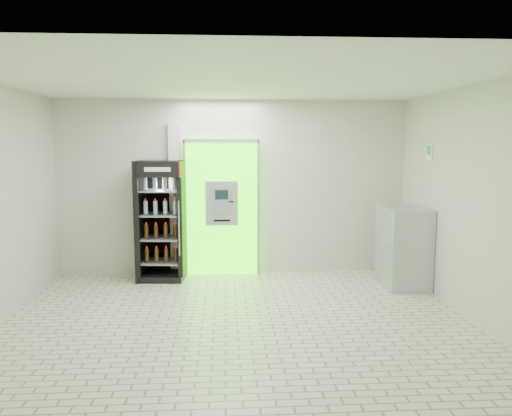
{
  "coord_description": "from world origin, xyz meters",
  "views": [
    {
      "loc": [
        -0.13,
        -6.09,
        2.26
      ],
      "look_at": [
        0.31,
        1.2,
        1.31
      ],
      "focal_mm": 35.0,
      "sensor_mm": 36.0,
      "label": 1
    }
  ],
  "objects": [
    {
      "name": "beverage_cooler",
      "position": [
        -1.2,
        2.17,
        0.95
      ],
      "size": [
        0.8,
        0.74,
        1.98
      ],
      "rotation": [
        0.0,
        0.0,
        -0.08
      ],
      "color": "black",
      "rests_on": "ground"
    },
    {
      "name": "room_shell",
      "position": [
        0.0,
        0.0,
        1.84
      ],
      "size": [
        6.0,
        6.0,
        6.0
      ],
      "color": "beige",
      "rests_on": "ground"
    },
    {
      "name": "steel_cabinet",
      "position": [
        2.67,
        1.51,
        0.63
      ],
      "size": [
        0.64,
        0.95,
        1.26
      ],
      "rotation": [
        0.0,
        0.0,
        -0.01
      ],
      "color": "#A7AAAF",
      "rests_on": "ground"
    },
    {
      "name": "exit_sign",
      "position": [
        2.99,
        1.4,
        2.12
      ],
      "size": [
        0.02,
        0.22,
        0.26
      ],
      "color": "white",
      "rests_on": "room_shell"
    },
    {
      "name": "ground",
      "position": [
        0.0,
        0.0,
        0.0
      ],
      "size": [
        6.0,
        6.0,
        0.0
      ],
      "primitive_type": "plane",
      "color": "beige",
      "rests_on": "ground"
    },
    {
      "name": "pillar",
      "position": [
        -0.98,
        2.45,
        1.3
      ],
      "size": [
        0.22,
        0.11,
        2.6
      ],
      "color": "silver",
      "rests_on": "ground"
    },
    {
      "name": "atm_assembly",
      "position": [
        -0.2,
        2.41,
        1.17
      ],
      "size": [
        1.3,
        0.24,
        2.33
      ],
      "color": "#35FA05",
      "rests_on": "ground"
    }
  ]
}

